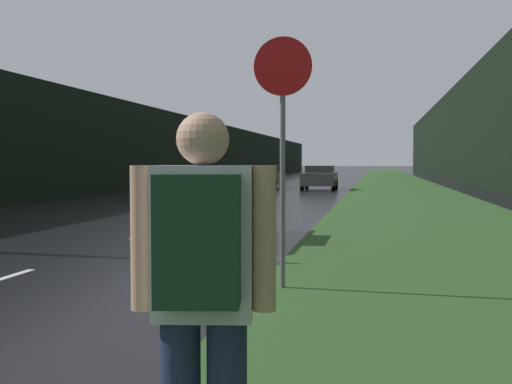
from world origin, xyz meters
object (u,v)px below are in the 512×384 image
Objects in this scene: hitchhiker_with_backpack at (202,293)px; car_passing_far at (320,178)px; car_oncoming at (264,177)px; car_passing_near at (216,205)px; stop_sign at (283,132)px.

car_passing_far is at bearing 85.02° from hitchhiker_with_backpack.
hitchhiker_with_backpack reaches higher than car_passing_far.
car_passing_near is at bearing -82.20° from car_oncoming.
car_passing_near is at bearing 90.00° from car_passing_far.
car_oncoming is at bearing 100.41° from stop_sign.
stop_sign is 0.76× the size of car_oncoming.
car_passing_far is (-2.60, 35.63, -0.32)m from hitchhiker_with_backpack.
car_passing_near is at bearing 94.76° from hitchhiker_with_backpack.
car_passing_far is at bearing 94.09° from stop_sign.
car_passing_far is 0.97× the size of car_oncoming.
car_oncoming is (-3.61, 26.36, 0.01)m from car_passing_near.
car_passing_far is at bearing -18.62° from car_oncoming.
car_oncoming is (-6.21, 36.85, -0.32)m from hitchhiker_with_backpack.
car_passing_far is (-2.16, 30.19, -1.28)m from stop_sign.
stop_sign reaches higher than car_oncoming.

